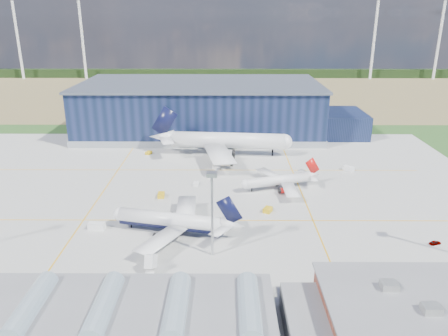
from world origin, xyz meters
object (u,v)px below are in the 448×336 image
at_px(gse_cart_a, 196,184).
at_px(airstair, 151,265).
at_px(hangar, 206,110).
at_px(ops_building, 441,315).
at_px(gse_van_a, 97,226).
at_px(light_mast_center, 212,201).
at_px(car_a, 435,243).
at_px(airliner_navy, 170,213).
at_px(car_b, 226,227).
at_px(airliner_widebody, 228,132).
at_px(gse_cart_b, 216,168).
at_px(gse_tug_a, 161,195).
at_px(airliner_red, 278,176).
at_px(gse_tug_c, 149,153).
at_px(gse_tug_b, 268,210).
at_px(gse_van_b, 349,169).

distance_m(gse_cart_a, airstair, 56.35).
xyz_separation_m(hangar, ops_building, (52.20, -154.81, -6.82)).
distance_m(hangar, gse_van_a, 114.46).
bearing_deg(light_mast_center, gse_cart_a, 98.86).
relative_size(hangar, car_a, 42.52).
xyz_separation_m(ops_building, airliner_navy, (-57.35, 42.06, 1.61)).
distance_m(car_a, car_b, 57.79).
distance_m(hangar, airliner_widebody, 41.40).
bearing_deg(light_mast_center, airstair, -153.15).
xyz_separation_m(hangar, gse_cart_b, (6.64, -58.93, -11.00)).
relative_size(light_mast_center, gse_tug_a, 6.38).
xyz_separation_m(hangar, airliner_widebody, (11.30, -39.80, -1.27)).
bearing_deg(gse_cart_b, car_b, -122.90).
relative_size(airliner_red, airliner_widebody, 0.49).
bearing_deg(gse_cart_b, gse_tug_c, 109.66).
distance_m(airliner_red, gse_tug_b, 20.44).
height_order(airliner_widebody, gse_tug_a, airliner_widebody).
bearing_deg(gse_cart_a, gse_van_a, -119.83).
relative_size(gse_van_a, car_a, 1.41).
bearing_deg(airliner_widebody, gse_van_a, -113.40).
distance_m(ops_building, gse_van_b, 94.66).
xyz_separation_m(gse_tug_a, gse_cart_a, (11.21, 10.68, -0.14)).
bearing_deg(car_b, airliner_red, -16.92).
bearing_deg(airstair, gse_van_a, 136.13).
xyz_separation_m(light_mast_center, airliner_red, (21.84, 45.41, -10.35)).
bearing_deg(airliner_navy, gse_tug_b, -140.74).
bearing_deg(gse_tug_b, light_mast_center, -96.87).
bearing_deg(light_mast_center, ops_building, -33.69).
bearing_deg(gse_tug_a, gse_van_b, 17.91).
bearing_deg(car_b, ops_building, -123.13).
bearing_deg(light_mast_center, gse_tug_c, 110.00).
bearing_deg(gse_tug_c, airliner_widebody, 23.48).
distance_m(hangar, car_a, 137.45).
height_order(airliner_navy, car_a, airliner_navy).
height_order(ops_building, gse_tug_a, ops_building).
xyz_separation_m(gse_tug_b, gse_tug_c, (-47.91, 59.61, -0.07)).
distance_m(airliner_red, gse_cart_a, 29.87).
xyz_separation_m(light_mast_center, car_a, (60.55, 5.71, -14.85)).
relative_size(gse_tug_b, gse_van_b, 0.78).
distance_m(gse_cart_a, gse_cart_b, 18.83).
relative_size(gse_cart_b, car_b, 0.85).
xyz_separation_m(airliner_navy, gse_cart_a, (4.81, 36.34, -5.79)).
distance_m(airliner_red, airstair, 64.41).
xyz_separation_m(light_mast_center, gse_van_b, (52.40, 64.29, -14.44)).
bearing_deg(hangar, gse_cart_a, -90.26).
relative_size(hangar, gse_van_b, 33.62).
distance_m(light_mast_center, airliner_red, 51.44).
relative_size(light_mast_center, gse_tug_b, 6.86).
relative_size(gse_van_a, gse_cart_b, 1.70).
bearing_deg(airstair, airliner_widebody, 82.53).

